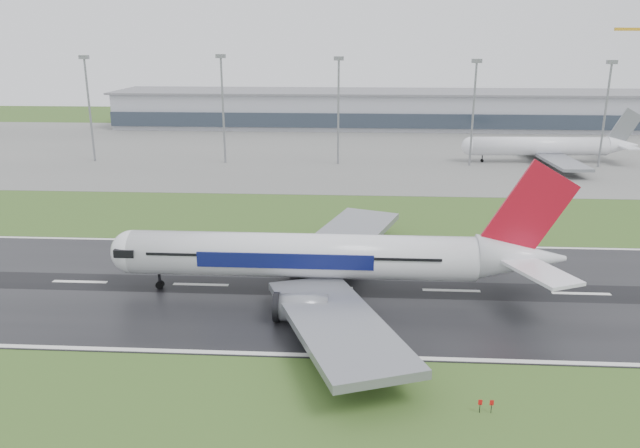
{
  "coord_description": "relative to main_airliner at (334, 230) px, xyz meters",
  "views": [
    {
      "loc": [
        -15.26,
        -90.38,
        38.27
      ],
      "look_at": [
        -21.46,
        12.0,
        7.0
      ],
      "focal_mm": 34.46,
      "sensor_mm": 36.0,
      "label": 1
    }
  ],
  "objects": [
    {
      "name": "ground",
      "position": [
        18.5,
        1.99,
        -10.35
      ],
      "size": [
        520.0,
        520.0,
        0.0
      ],
      "primitive_type": "plane",
      "color": "#32521E",
      "rests_on": "ground"
    },
    {
      "name": "runway",
      "position": [
        18.5,
        1.99,
        -10.3
      ],
      "size": [
        400.0,
        45.0,
        0.1
      ],
      "primitive_type": "cube",
      "color": "black",
      "rests_on": "ground"
    },
    {
      "name": "apron",
      "position": [
        18.5,
        126.99,
        -10.31
      ],
      "size": [
        400.0,
        130.0,
        0.08
      ],
      "primitive_type": "cube",
      "color": "slate",
      "rests_on": "ground"
    },
    {
      "name": "terminal",
      "position": [
        18.5,
        186.99,
        -2.85
      ],
      "size": [
        240.0,
        36.0,
        15.0
      ],
      "primitive_type": "cube",
      "color": "#989AA3",
      "rests_on": "ground"
    },
    {
      "name": "main_airliner",
      "position": [
        0.0,
        0.0,
        0.0
      ],
      "size": [
        69.76,
        66.46,
        20.51
      ],
      "primitive_type": null,
      "rotation": [
        0.0,
        0.0,
        -0.0
      ],
      "color": "silver",
      "rests_on": "runway"
    },
    {
      "name": "parked_airliner",
      "position": [
        63.2,
        108.64,
        -2.0
      ],
      "size": [
        58.97,
        55.26,
        16.56
      ],
      "primitive_type": null,
      "rotation": [
        0.0,
        0.0,
        0.05
      ],
      "color": "white",
      "rests_on": "apron"
    },
    {
      "name": "floodmast_0",
      "position": [
        -81.01,
        101.99,
        5.56
      ],
      "size": [
        0.64,
        0.64,
        31.82
      ],
      "primitive_type": "cylinder",
      "color": "gray",
      "rests_on": "ground"
    },
    {
      "name": "floodmast_1",
      "position": [
        -38.48,
        101.99,
        5.75
      ],
      "size": [
        0.64,
        0.64,
        32.2
      ],
      "primitive_type": "cylinder",
      "color": "gray",
      "rests_on": "ground"
    },
    {
      "name": "floodmast_2",
      "position": [
        -2.63,
        101.99,
        5.44
      ],
      "size": [
        0.64,
        0.64,
        31.59
      ],
      "primitive_type": "cylinder",
      "color": "gray",
      "rests_on": "ground"
    },
    {
      "name": "floodmast_3",
      "position": [
        38.32,
        101.99,
        5.12
      ],
      "size": [
        0.64,
        0.64,
        30.95
      ],
      "primitive_type": "cylinder",
      "color": "gray",
      "rests_on": "ground"
    },
    {
      "name": "floodmast_4",
      "position": [
        77.44,
        101.99,
        5.0
      ],
      "size": [
        0.64,
        0.64,
        30.71
      ],
      "primitive_type": "cylinder",
      "color": "gray",
      "rests_on": "ground"
    }
  ]
}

